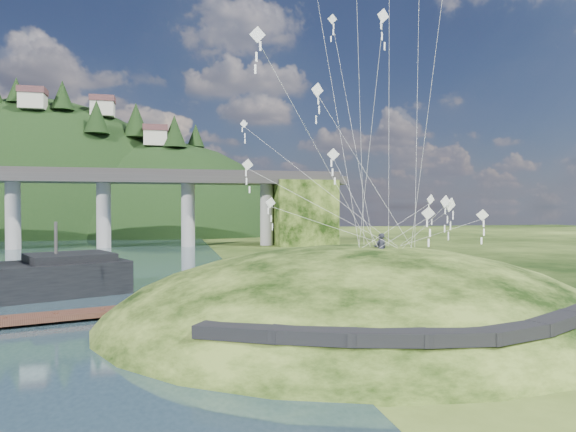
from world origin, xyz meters
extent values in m
plane|color=black|center=(0.00, 0.00, 0.00)|extent=(320.00, 320.00, 0.00)
ellipsoid|color=black|center=(8.00, 2.00, -1.50)|extent=(36.00, 32.00, 13.00)
cube|color=black|center=(-1.50, -8.00, 2.03)|extent=(4.32, 3.62, 0.71)
cube|color=black|center=(1.50, -9.65, 2.09)|extent=(4.10, 2.97, 0.61)
cube|color=black|center=(4.50, -10.65, 2.08)|extent=(3.85, 2.37, 0.62)
cube|color=black|center=(7.50, -11.10, 2.04)|extent=(3.62, 1.83, 0.66)
cube|color=black|center=(10.50, -10.90, 2.05)|extent=(3.82, 2.27, 0.68)
cube|color=black|center=(13.50, -9.95, 2.14)|extent=(4.11, 2.97, 0.71)
cylinder|color=gray|center=(-32.00, 70.00, 6.50)|extent=(2.60, 2.60, 13.00)
cylinder|color=gray|center=(-16.50, 70.00, 6.50)|extent=(2.60, 2.60, 13.00)
cylinder|color=gray|center=(-1.00, 70.00, 6.50)|extent=(2.60, 2.60, 13.00)
cylinder|color=gray|center=(14.50, 70.00, 6.50)|extent=(2.60, 2.60, 13.00)
cube|color=black|center=(22.00, 70.00, 6.50)|extent=(12.00, 11.00, 13.00)
ellipsoid|color=black|center=(-40.00, 126.00, -6.00)|extent=(96.00, 68.00, 88.00)
ellipsoid|color=black|center=(-5.00, 118.00, -10.00)|extent=(76.00, 56.00, 72.00)
cone|color=black|center=(-42.87, 114.06, 37.88)|extent=(4.97, 4.97, 6.54)
cone|color=black|center=(-31.40, 112.04, 36.68)|extent=(5.83, 5.83, 7.67)
cone|color=black|center=(-22.45, 107.08, 30.58)|extent=(6.47, 6.47, 8.51)
cone|color=black|center=(-13.22, 113.99, 31.23)|extent=(7.13, 7.13, 9.38)
cone|color=black|center=(-3.12, 109.03, 27.87)|extent=(6.56, 6.56, 8.63)
cone|color=black|center=(2.77, 114.63, 27.68)|extent=(4.88, 4.88, 6.42)
cube|color=beige|center=(-38.00, 110.00, 34.28)|extent=(6.00, 5.00, 4.00)
cube|color=#543031|center=(-38.00, 110.00, 36.98)|extent=(6.40, 5.40, 1.60)
cube|color=beige|center=(-22.00, 116.00, 34.18)|extent=(6.00, 5.00, 4.00)
cube|color=#543031|center=(-22.00, 116.00, 36.88)|extent=(6.40, 5.40, 1.60)
cube|color=beige|center=(-8.00, 110.00, 25.88)|extent=(6.00, 5.00, 4.00)
cube|color=#543031|center=(-8.00, 110.00, 28.58)|extent=(6.40, 5.40, 1.60)
cube|color=black|center=(-13.16, 17.12, 3.25)|extent=(8.43, 7.86, 0.67)
cylinder|color=#2D2B2B|center=(-14.19, 16.67, 4.71)|extent=(0.27, 0.27, 3.37)
cube|color=#392017|center=(-9.10, 6.06, 0.44)|extent=(13.90, 5.72, 0.35)
cylinder|color=#392017|center=(-14.81, 4.51, 0.20)|extent=(0.30, 0.30, 0.99)
cylinder|color=#392017|center=(-11.95, 5.28, 0.20)|extent=(0.30, 0.30, 0.99)
cylinder|color=#392017|center=(-9.10, 6.06, 0.20)|extent=(0.30, 0.30, 0.99)
cylinder|color=#392017|center=(-6.24, 6.84, 0.20)|extent=(0.30, 0.30, 0.99)
cylinder|color=#392017|center=(-3.38, 7.62, 0.20)|extent=(0.30, 0.30, 0.99)
imported|color=#22232E|center=(9.00, 0.37, 5.93)|extent=(0.80, 0.61, 1.96)
imported|color=#22232E|center=(9.18, 0.93, 5.86)|extent=(1.09, 1.03, 1.78)
cube|color=white|center=(1.52, 11.69, 14.65)|extent=(0.62, 0.36, 0.67)
cube|color=white|center=(1.52, 11.69, 14.17)|extent=(0.09, 0.04, 0.40)
cube|color=white|center=(1.52, 11.69, 13.69)|extent=(0.09, 0.04, 0.40)
cube|color=white|center=(1.52, 11.69, 13.20)|extent=(0.09, 0.04, 0.40)
cube|color=white|center=(10.06, -5.82, 7.97)|extent=(0.68, 0.22, 0.69)
cube|color=white|center=(10.06, -5.82, 7.48)|extent=(0.09, 0.05, 0.40)
cube|color=white|center=(10.06, -5.82, 6.98)|extent=(0.09, 0.05, 0.40)
cube|color=white|center=(10.06, -5.82, 6.49)|extent=(0.09, 0.05, 0.40)
cube|color=white|center=(16.63, 0.54, 7.11)|extent=(0.76, 0.44, 0.82)
cube|color=white|center=(16.63, 0.54, 6.51)|extent=(0.11, 0.04, 0.49)
cube|color=white|center=(16.63, 0.54, 5.92)|extent=(0.11, 0.04, 0.49)
cube|color=white|center=(16.63, 0.54, 5.33)|extent=(0.11, 0.04, 0.49)
cube|color=white|center=(8.38, -1.24, 19.56)|extent=(0.86, 0.23, 0.86)
cube|color=white|center=(8.38, -1.24, 18.94)|extent=(0.11, 0.06, 0.50)
cube|color=white|center=(8.38, -1.24, 18.33)|extent=(0.11, 0.06, 0.50)
cube|color=white|center=(8.38, -1.24, 17.72)|extent=(0.11, 0.06, 0.50)
cube|color=white|center=(8.42, 9.04, 23.01)|extent=(0.78, 0.28, 0.76)
cube|color=white|center=(8.42, 9.04, 22.46)|extent=(0.10, 0.03, 0.45)
cube|color=white|center=(8.42, 9.04, 21.90)|extent=(0.10, 0.03, 0.45)
cube|color=white|center=(8.42, 9.04, 21.34)|extent=(0.10, 0.03, 0.45)
cube|color=white|center=(1.58, 0.43, 7.94)|extent=(0.68, 0.26, 0.69)
cube|color=white|center=(1.58, 0.43, 7.43)|extent=(0.08, 0.07, 0.41)
cube|color=white|center=(1.58, 0.43, 6.93)|extent=(0.08, 0.07, 0.41)
cube|color=white|center=(1.58, 0.43, 6.43)|extent=(0.08, 0.07, 0.41)
cube|color=white|center=(0.39, 2.12, 10.44)|extent=(0.77, 0.28, 0.74)
cube|color=white|center=(0.39, 2.12, 9.90)|extent=(0.10, 0.06, 0.44)
cube|color=white|center=(0.39, 2.12, 9.35)|extent=(0.10, 0.06, 0.44)
cube|color=white|center=(0.39, 2.12, 8.81)|extent=(0.10, 0.06, 0.44)
cube|color=white|center=(-0.16, -4.95, 16.53)|extent=(0.83, 0.17, 0.83)
cube|color=white|center=(-0.16, -4.95, 15.94)|extent=(0.11, 0.03, 0.48)
cube|color=white|center=(-0.16, -4.95, 15.35)|extent=(0.11, 0.03, 0.48)
cube|color=white|center=(-0.16, -4.95, 14.76)|extent=(0.11, 0.03, 0.48)
cube|color=white|center=(11.36, -1.55, 7.28)|extent=(0.86, 0.28, 0.86)
cube|color=white|center=(11.36, -1.55, 6.65)|extent=(0.11, 0.02, 0.51)
cube|color=white|center=(11.36, -1.55, 6.03)|extent=(0.11, 0.02, 0.51)
cube|color=white|center=(11.36, -1.55, 5.41)|extent=(0.11, 0.02, 0.51)
cube|color=white|center=(10.53, -5.54, 7.79)|extent=(0.78, 0.30, 0.80)
cube|color=white|center=(10.53, -5.54, 7.21)|extent=(0.10, 0.07, 0.47)
cube|color=white|center=(10.53, -5.54, 6.64)|extent=(0.10, 0.07, 0.47)
cube|color=white|center=(10.53, -5.54, 6.06)|extent=(0.10, 0.07, 0.47)
cube|color=white|center=(6.64, 3.29, 11.37)|extent=(0.83, 0.38, 0.86)
cube|color=white|center=(6.64, 3.29, 10.75)|extent=(0.11, 0.04, 0.51)
cube|color=white|center=(6.64, 3.29, 10.13)|extent=(0.11, 0.04, 0.51)
cube|color=white|center=(6.64, 3.29, 9.50)|extent=(0.11, 0.04, 0.51)
cube|color=white|center=(13.62, 2.30, 8.21)|extent=(0.73, 0.29, 0.75)
cube|color=white|center=(13.62, 2.30, 7.67)|extent=(0.09, 0.07, 0.44)
cube|color=white|center=(13.62, 2.30, 7.14)|extent=(0.09, 0.07, 0.44)
cube|color=white|center=(13.62, 2.30, 6.60)|extent=(0.09, 0.07, 0.44)
cube|color=white|center=(4.47, -0.09, 15.02)|extent=(0.87, 0.29, 0.89)
cube|color=white|center=(4.47, -0.09, 14.39)|extent=(0.11, 0.07, 0.52)
cube|color=white|center=(4.47, -0.09, 13.76)|extent=(0.11, 0.07, 0.52)
cube|color=white|center=(4.47, -0.09, 13.13)|extent=(0.11, 0.07, 0.52)
camera|label=1|loc=(-4.64, -31.11, 7.67)|focal=32.00mm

